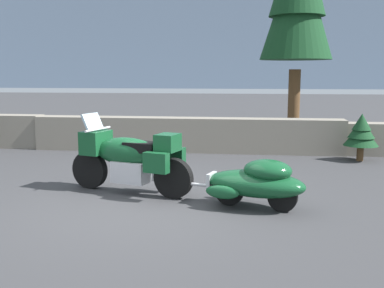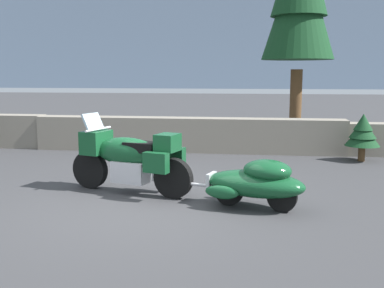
{
  "view_description": "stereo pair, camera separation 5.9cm",
  "coord_description": "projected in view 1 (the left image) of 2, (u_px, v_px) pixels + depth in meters",
  "views": [
    {
      "loc": [
        1.64,
        -6.61,
        2.01
      ],
      "look_at": [
        0.69,
        0.84,
        0.85
      ],
      "focal_mm": 42.7,
      "sensor_mm": 36.0,
      "label": 1
    },
    {
      "loc": [
        1.7,
        -6.6,
        2.01
      ],
      "look_at": [
        0.69,
        0.84,
        0.85
      ],
      "focal_mm": 42.7,
      "sensor_mm": 36.0,
      "label": 2
    }
  ],
  "objects": [
    {
      "name": "distant_ridgeline",
      "position": [
        244.0,
        46.0,
        98.94
      ],
      "size": [
        240.0,
        80.0,
        16.0
      ],
      "primitive_type": "cube",
      "color": "#7F93AD",
      "rests_on": "ground"
    },
    {
      "name": "pine_sapling_near",
      "position": [
        361.0,
        132.0,
        10.52
      ],
      "size": [
        0.79,
        0.79,
        1.1
      ],
      "color": "brown",
      "rests_on": "ground"
    },
    {
      "name": "touring_motorcycle",
      "position": [
        129.0,
        157.0,
        7.68
      ],
      "size": [
        2.25,
        1.14,
        1.33
      ],
      "color": "black",
      "rests_on": "ground"
    },
    {
      "name": "car_shaped_trailer",
      "position": [
        256.0,
        182.0,
        6.82
      ],
      "size": [
        2.21,
        1.11,
        0.76
      ],
      "color": "black",
      "rests_on": "ground"
    },
    {
      "name": "stone_guard_wall",
      "position": [
        178.0,
        135.0,
        11.91
      ],
      "size": [
        24.0,
        0.61,
        0.9
      ],
      "color": "gray",
      "rests_on": "ground"
    },
    {
      "name": "ground_plane",
      "position": [
        141.0,
        206.0,
        6.99
      ],
      "size": [
        80.0,
        80.0,
        0.0
      ],
      "primitive_type": "plane",
      "color": "#38383A"
    }
  ]
}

